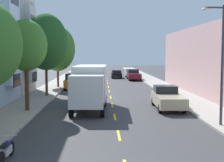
{
  "coord_description": "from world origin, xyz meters",
  "views": [
    {
      "loc": [
        -0.92,
        -9.57,
        4.3
      ],
      "look_at": [
        0.36,
        28.12,
        1.09
      ],
      "focal_mm": 51.23,
      "sensor_mm": 36.0,
      "label": 1
    }
  ],
  "objects_px": {
    "parked_wagon_silver": "(131,73)",
    "moving_black_sedan": "(116,74)",
    "street_tree_farthest": "(58,49)",
    "delivery_box_truck": "(90,85)",
    "parked_pickup_burgundy": "(134,75)",
    "parked_motorcycle": "(6,151)",
    "parked_suv_forest": "(80,74)",
    "street_lamp": "(220,56)",
    "parked_suv_orange": "(73,81)",
    "parked_pickup_champagne": "(167,98)",
    "street_tree_third": "(46,42)",
    "street_tree_second": "(26,46)"
  },
  "relations": [
    {
      "from": "parked_pickup_burgundy",
      "to": "parked_motorcycle",
      "type": "xyz_separation_m",
      "value": [
        -9.2,
        -39.74,
        -0.42
      ]
    },
    {
      "from": "parked_pickup_burgundy",
      "to": "moving_black_sedan",
      "type": "height_order",
      "value": "parked_pickup_burgundy"
    },
    {
      "from": "street_tree_farthest",
      "to": "street_tree_third",
      "type": "bearing_deg",
      "value": -90.0
    },
    {
      "from": "street_tree_second",
      "to": "street_lamp",
      "type": "bearing_deg",
      "value": -23.19
    },
    {
      "from": "street_tree_farthest",
      "to": "parked_motorcycle",
      "type": "height_order",
      "value": "street_tree_farthest"
    },
    {
      "from": "street_tree_second",
      "to": "street_tree_farthest",
      "type": "height_order",
      "value": "street_tree_farthest"
    },
    {
      "from": "street_tree_farthest",
      "to": "delivery_box_truck",
      "type": "distance_m",
      "value": 16.82
    },
    {
      "from": "parked_suv_forest",
      "to": "parked_wagon_silver",
      "type": "relative_size",
      "value": 1.02
    },
    {
      "from": "parked_suv_forest",
      "to": "parked_wagon_silver",
      "type": "xyz_separation_m",
      "value": [
        8.89,
        5.02,
        -0.18
      ]
    },
    {
      "from": "parked_pickup_burgundy",
      "to": "street_tree_third",
      "type": "bearing_deg",
      "value": -118.03
    },
    {
      "from": "parked_wagon_silver",
      "to": "moving_black_sedan",
      "type": "bearing_deg",
      "value": -154.18
    },
    {
      "from": "street_tree_third",
      "to": "parked_pickup_burgundy",
      "type": "bearing_deg",
      "value": 61.97
    },
    {
      "from": "street_tree_farthest",
      "to": "street_lamp",
      "type": "distance_m",
      "value": 25.47
    },
    {
      "from": "parked_suv_forest",
      "to": "parked_pickup_champagne",
      "type": "bearing_deg",
      "value": -73.1
    },
    {
      "from": "delivery_box_truck",
      "to": "street_tree_farthest",
      "type": "bearing_deg",
      "value": 106.18
    },
    {
      "from": "street_lamp",
      "to": "parked_suv_orange",
      "type": "bearing_deg",
      "value": 116.16
    },
    {
      "from": "street_tree_farthest",
      "to": "street_lamp",
      "type": "xyz_separation_m",
      "value": [
        12.35,
        -22.26,
        -0.79
      ]
    },
    {
      "from": "parked_suv_forest",
      "to": "parked_suv_orange",
      "type": "bearing_deg",
      "value": -89.77
    },
    {
      "from": "delivery_box_truck",
      "to": "parked_pickup_champagne",
      "type": "height_order",
      "value": "delivery_box_truck"
    },
    {
      "from": "delivery_box_truck",
      "to": "parked_pickup_burgundy",
      "type": "bearing_deg",
      "value": 77.34
    },
    {
      "from": "street_tree_farthest",
      "to": "moving_black_sedan",
      "type": "distance_m",
      "value": 18.85
    },
    {
      "from": "delivery_box_truck",
      "to": "parked_suv_orange",
      "type": "relative_size",
      "value": 1.61
    },
    {
      "from": "parked_pickup_burgundy",
      "to": "parked_suv_orange",
      "type": "xyz_separation_m",
      "value": [
        -8.79,
        -13.21,
        0.16
      ]
    },
    {
      "from": "street_tree_second",
      "to": "parked_pickup_champagne",
      "type": "bearing_deg",
      "value": 6.2
    },
    {
      "from": "parked_pickup_champagne",
      "to": "parked_wagon_silver",
      "type": "bearing_deg",
      "value": 89.64
    },
    {
      "from": "street_lamp",
      "to": "parked_pickup_champagne",
      "type": "xyz_separation_m",
      "value": [
        -1.67,
        6.45,
        -3.33
      ]
    },
    {
      "from": "street_lamp",
      "to": "parked_motorcycle",
      "type": "xyz_separation_m",
      "value": [
        -10.7,
        -5.58,
        -3.75
      ]
    },
    {
      "from": "street_lamp",
      "to": "moving_black_sedan",
      "type": "height_order",
      "value": "street_lamp"
    },
    {
      "from": "moving_black_sedan",
      "to": "parked_motorcycle",
      "type": "bearing_deg",
      "value": -98.41
    },
    {
      "from": "delivery_box_truck",
      "to": "parked_suv_forest",
      "type": "bearing_deg",
      "value": 95.2
    },
    {
      "from": "parked_wagon_silver",
      "to": "moving_black_sedan",
      "type": "height_order",
      "value": "parked_wagon_silver"
    },
    {
      "from": "street_tree_third",
      "to": "parked_motorcycle",
      "type": "relative_size",
      "value": 3.97
    },
    {
      "from": "street_tree_second",
      "to": "parked_pickup_champagne",
      "type": "xyz_separation_m",
      "value": [
        10.68,
        1.16,
        -4.08
      ]
    },
    {
      "from": "street_tree_farthest",
      "to": "street_lamp",
      "type": "height_order",
      "value": "street_tree_farthest"
    },
    {
      "from": "parked_wagon_silver",
      "to": "moving_black_sedan",
      "type": "relative_size",
      "value": 1.05
    },
    {
      "from": "delivery_box_truck",
      "to": "street_lamp",
      "type": "bearing_deg",
      "value": -39.45
    },
    {
      "from": "delivery_box_truck",
      "to": "parked_wagon_silver",
      "type": "bearing_deg",
      "value": 79.42
    },
    {
      "from": "parked_suv_forest",
      "to": "parked_motorcycle",
      "type": "relative_size",
      "value": 2.35
    },
    {
      "from": "street_tree_farthest",
      "to": "parked_pickup_champagne",
      "type": "height_order",
      "value": "street_tree_farthest"
    },
    {
      "from": "parked_suv_orange",
      "to": "parked_motorcycle",
      "type": "distance_m",
      "value": 26.54
    },
    {
      "from": "delivery_box_truck",
      "to": "parked_motorcycle",
      "type": "height_order",
      "value": "delivery_box_truck"
    },
    {
      "from": "street_lamp",
      "to": "parked_suv_forest",
      "type": "height_order",
      "value": "street_lamp"
    },
    {
      "from": "street_tree_farthest",
      "to": "parked_suv_forest",
      "type": "height_order",
      "value": "street_tree_farthest"
    },
    {
      "from": "parked_pickup_champagne",
      "to": "parked_motorcycle",
      "type": "distance_m",
      "value": 15.05
    },
    {
      "from": "parked_suv_orange",
      "to": "parked_wagon_silver",
      "type": "xyz_separation_m",
      "value": [
        8.83,
        19.06,
        -0.18
      ]
    },
    {
      "from": "street_tree_second",
      "to": "moving_black_sedan",
      "type": "height_order",
      "value": "street_tree_second"
    },
    {
      "from": "street_tree_farthest",
      "to": "delivery_box_truck",
      "type": "bearing_deg",
      "value": -73.82
    },
    {
      "from": "delivery_box_truck",
      "to": "parked_pickup_champagne",
      "type": "bearing_deg",
      "value": 0.76
    },
    {
      "from": "parked_pickup_burgundy",
      "to": "parked_wagon_silver",
      "type": "xyz_separation_m",
      "value": [
        0.04,
        5.85,
        -0.02
      ]
    },
    {
      "from": "parked_motorcycle",
      "to": "delivery_box_truck",
      "type": "bearing_deg",
      "value": 76.1
    }
  ]
}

